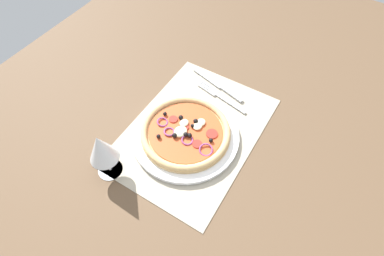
{
  "coord_description": "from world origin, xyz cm",
  "views": [
    {
      "loc": [
        -43.24,
        -25.91,
        71.18
      ],
      "look_at": [
        -0.89,
        0.0,
        2.66
      ],
      "focal_mm": 28.72,
      "sensor_mm": 36.0,
      "label": 1
    }
  ],
  "objects": [
    {
      "name": "knife",
      "position": [
        19.34,
        2.93,
        0.65
      ],
      "size": [
        6.51,
        19.79,
        0.62
      ],
      "rotation": [
        0.0,
        0.0,
        1.32
      ],
      "color": "silver",
      "rests_on": "placemat"
    },
    {
      "name": "pizza",
      "position": [
        -2.95,
        0.81,
        2.75
      ],
      "size": [
        24.79,
        24.79,
        2.67
      ],
      "color": "tan",
      "rests_on": "plate"
    },
    {
      "name": "fork",
      "position": [
        15.19,
        0.04,
        0.62
      ],
      "size": [
        4.94,
        17.95,
        0.44
      ],
      "rotation": [
        0.0,
        0.0,
        1.38
      ],
      "color": "silver",
      "rests_on": "placemat"
    },
    {
      "name": "wine_glass",
      "position": [
        -21.81,
        12.11,
        10.14
      ],
      "size": [
        7.2,
        7.2,
        14.9
      ],
      "color": "silver",
      "rests_on": "ground_plane"
    },
    {
      "name": "placemat",
      "position": [
        0.0,
        0.0,
        0.2
      ],
      "size": [
        47.16,
        33.56,
        0.4
      ],
      "primitive_type": "cube",
      "color": "#A39984",
      "rests_on": "ground_plane"
    },
    {
      "name": "ground_plane",
      "position": [
        0.0,
        0.0,
        -1.2
      ],
      "size": [
        190.0,
        140.0,
        2.4
      ],
      "primitive_type": "cube",
      "color": "brown"
    },
    {
      "name": "plate",
      "position": [
        -2.95,
        0.82,
        1.03
      ],
      "size": [
        29.7,
        29.7,
        1.26
      ],
      "primitive_type": "cylinder",
      "color": "white",
      "rests_on": "placemat"
    }
  ]
}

